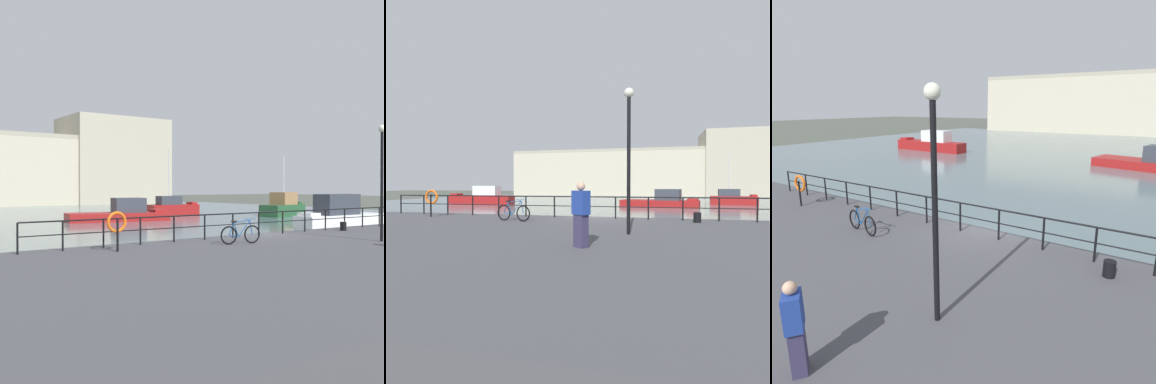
# 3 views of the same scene
# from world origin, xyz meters

# --- Properties ---
(ground_plane) EXTENTS (240.00, 240.00, 0.00)m
(ground_plane) POSITION_xyz_m (0.00, 0.00, 0.00)
(ground_plane) COLOR #4C5147
(water_basin) EXTENTS (80.00, 60.00, 0.01)m
(water_basin) POSITION_xyz_m (0.00, 30.20, 0.01)
(water_basin) COLOR slate
(water_basin) RESTS_ON ground_plane
(quay_promenade) EXTENTS (56.00, 13.00, 0.85)m
(quay_promenade) POSITION_xyz_m (0.00, -6.50, 0.43)
(quay_promenade) COLOR #47474C
(quay_promenade) RESTS_ON ground_plane
(harbor_building) EXTENTS (63.19, 11.96, 14.91)m
(harbor_building) POSITION_xyz_m (6.86, 62.28, 5.93)
(harbor_building) COLOR #C1B79E
(harbor_building) RESTS_ON ground_plane
(moored_red_daysailer) EXTENTS (9.35, 2.33, 2.41)m
(moored_red_daysailer) POSITION_xyz_m (-19.63, 21.81, 0.90)
(moored_red_daysailer) COLOR maroon
(moored_red_daysailer) RESTS_ON water_basin
(moored_green_narrowboat) EXTENTS (5.61, 2.66, 7.18)m
(moored_green_narrowboat) POSITION_xyz_m (12.70, 27.01, 0.82)
(moored_green_narrowboat) COLOR maroon
(moored_green_narrowboat) RESTS_ON water_basin
(moored_white_yacht) EXTENTS (9.28, 4.72, 2.03)m
(moored_white_yacht) POSITION_xyz_m (3.92, 21.81, 0.67)
(moored_white_yacht) COLOR maroon
(moored_white_yacht) RESTS_ON water_basin
(quay_railing) EXTENTS (21.72, 0.07, 1.08)m
(quay_railing) POSITION_xyz_m (-0.56, -0.75, 1.58)
(quay_railing) COLOR black
(quay_railing) RESTS_ON quay_promenade
(parked_bicycle) EXTENTS (1.75, 0.39, 0.98)m
(parked_bicycle) POSITION_xyz_m (-3.40, -2.76, 1.24)
(parked_bicycle) COLOR black
(parked_bicycle) RESTS_ON quay_promenade
(mooring_bollard) EXTENTS (0.32, 0.32, 0.44)m
(mooring_bollard) POSITION_xyz_m (4.62, -1.45, 1.07)
(mooring_bollard) COLOR black
(mooring_bollard) RESTS_ON quay_promenade
(life_ring_stand) EXTENTS (0.75, 0.16, 1.40)m
(life_ring_stand) POSITION_xyz_m (-8.35, -1.96, 1.83)
(life_ring_stand) COLOR black
(life_ring_stand) RESTS_ON quay_promenade
(quay_lamp_post) EXTENTS (0.32, 0.32, 4.78)m
(quay_lamp_post) POSITION_xyz_m (1.95, -5.40, 3.89)
(quay_lamp_post) COLOR black
(quay_lamp_post) RESTS_ON quay_promenade
(standing_person) EXTENTS (0.52, 0.49, 1.69)m
(standing_person) POSITION_xyz_m (0.90, -7.82, 1.71)
(standing_person) COLOR #332D4C
(standing_person) RESTS_ON quay_promenade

